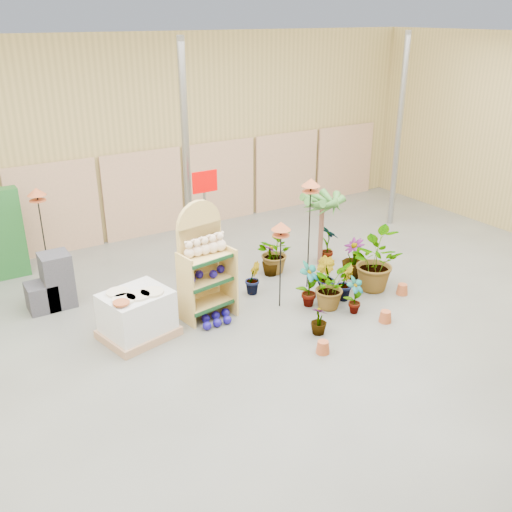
{
  "coord_description": "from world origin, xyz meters",
  "views": [
    {
      "loc": [
        -4.46,
        -6.15,
        4.86
      ],
      "look_at": [
        0.3,
        1.5,
        1.0
      ],
      "focal_mm": 40.0,
      "sensor_mm": 36.0,
      "label": 1
    }
  ],
  "objects_px": {
    "pallet_stack": "(137,315)",
    "potted_plant_2": "(329,286)",
    "display_shelf": "(203,265)",
    "bird_table_front": "(281,229)"
  },
  "relations": [
    {
      "from": "display_shelf",
      "to": "pallet_stack",
      "type": "distance_m",
      "value": 1.38
    },
    {
      "from": "bird_table_front",
      "to": "potted_plant_2",
      "type": "bearing_deg",
      "value": -33.17
    },
    {
      "from": "display_shelf",
      "to": "pallet_stack",
      "type": "xyz_separation_m",
      "value": [
        -1.26,
        -0.11,
        -0.54
      ]
    },
    {
      "from": "pallet_stack",
      "to": "bird_table_front",
      "type": "bearing_deg",
      "value": -20.79
    },
    {
      "from": "pallet_stack",
      "to": "potted_plant_2",
      "type": "height_order",
      "value": "potted_plant_2"
    },
    {
      "from": "pallet_stack",
      "to": "potted_plant_2",
      "type": "distance_m",
      "value": 3.36
    },
    {
      "from": "pallet_stack",
      "to": "potted_plant_2",
      "type": "xyz_separation_m",
      "value": [
        3.26,
        -0.83,
        0.02
      ]
    },
    {
      "from": "display_shelf",
      "to": "bird_table_front",
      "type": "height_order",
      "value": "display_shelf"
    },
    {
      "from": "display_shelf",
      "to": "bird_table_front",
      "type": "relative_size",
      "value": 1.28
    },
    {
      "from": "bird_table_front",
      "to": "potted_plant_2",
      "type": "relative_size",
      "value": 1.94
    }
  ]
}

